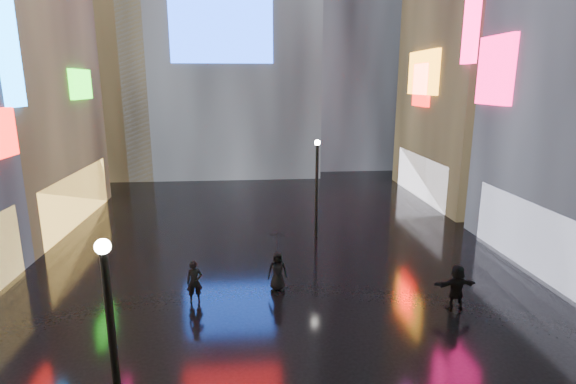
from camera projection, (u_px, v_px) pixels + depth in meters
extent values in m
plane|color=black|center=(273.00, 254.00, 21.61)|extent=(140.00, 140.00, 0.00)
cube|color=#1484FF|center=(3.00, 6.00, 18.07)|extent=(0.25, 1.40, 8.00)
cube|color=#FFC659|center=(77.00, 198.00, 26.11)|extent=(0.20, 10.00, 3.00)
cube|color=#23F01A|center=(81.00, 84.00, 26.37)|extent=(0.25, 3.00, 1.71)
cube|color=white|center=(534.00, 238.00, 19.30)|extent=(0.20, 9.00, 3.00)
cube|color=#FF0C5B|center=(496.00, 70.00, 21.59)|extent=(0.25, 2.99, 3.26)
cube|color=white|center=(421.00, 177.00, 31.88)|extent=(0.20, 9.00, 3.00)
cube|color=orange|center=(423.00, 73.00, 30.47)|extent=(0.25, 4.92, 2.91)
cube|color=#FF120C|center=(422.00, 85.00, 30.78)|extent=(0.25, 2.63, 2.87)
cube|color=#194CFF|center=(221.00, 30.00, 34.86)|extent=(8.00, 0.20, 5.00)
cube|color=black|center=(95.00, 23.00, 38.61)|extent=(10.00, 10.00, 26.00)
cylinder|color=black|center=(115.00, 367.00, 8.92)|extent=(0.16, 0.16, 5.00)
sphere|color=white|center=(103.00, 247.00, 8.32)|extent=(0.30, 0.30, 0.30)
cylinder|color=black|center=(317.00, 191.00, 23.37)|extent=(0.16, 0.16, 5.00)
sphere|color=white|center=(317.00, 143.00, 22.76)|extent=(0.30, 0.30, 0.30)
imported|color=black|center=(278.00, 271.00, 17.68)|extent=(0.79, 0.54, 1.57)
imported|color=black|center=(456.00, 287.00, 16.14)|extent=(1.59, 0.55, 1.70)
imported|color=black|center=(195.00, 282.00, 16.66)|extent=(0.65, 0.49, 1.61)
imported|color=black|center=(277.00, 242.00, 17.39)|extent=(0.96, 0.94, 0.82)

